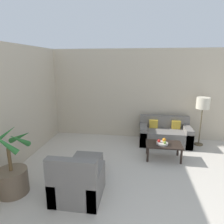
{
  "coord_description": "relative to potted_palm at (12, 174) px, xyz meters",
  "views": [
    {
      "loc": [
        -0.4,
        0.68,
        2.3
      ],
      "look_at": [
        -1.14,
        5.85,
        1.0
      ],
      "focal_mm": 32.0,
      "sensor_mm": 36.0,
      "label": 1
    }
  ],
  "objects": [
    {
      "name": "fruit_bowl",
      "position": [
        2.78,
        1.72,
        0.03
      ],
      "size": [
        0.28,
        0.28,
        0.04
      ],
      "color": "beige",
      "rests_on": "coffee_table"
    },
    {
      "name": "apple_green",
      "position": [
        2.83,
        1.64,
        0.09
      ],
      "size": [
        0.06,
        0.06,
        0.06
      ],
      "color": "olive",
      "rests_on": "fruit_bowl"
    },
    {
      "name": "potted_palm",
      "position": [
        0.0,
        0.0,
        0.0
      ],
      "size": [
        0.77,
        0.75,
        1.3
      ],
      "color": "brown",
      "rests_on": "ground_plane"
    },
    {
      "name": "coffee_table",
      "position": [
        2.82,
        1.74,
        -0.05
      ],
      "size": [
        0.85,
        0.53,
        0.38
      ],
      "color": "black",
      "rests_on": "ground_plane"
    },
    {
      "name": "armchair",
      "position": [
        1.2,
        0.03,
        -0.1
      ],
      "size": [
        0.81,
        0.79,
        0.87
      ],
      "color": "slate",
      "rests_on": "ground_plane"
    },
    {
      "name": "ottoman",
      "position": [
        1.15,
        0.85,
        -0.19
      ],
      "size": [
        0.6,
        0.48,
        0.38
      ],
      "color": "slate",
      "rests_on": "ground_plane"
    },
    {
      "name": "sofa_loveseat",
      "position": [
        2.95,
        2.72,
        -0.1
      ],
      "size": [
        1.43,
        0.76,
        0.77
      ],
      "color": "slate",
      "rests_on": "ground_plane"
    },
    {
      "name": "wall_back",
      "position": [
        2.62,
        3.21,
        0.98
      ],
      "size": [
        7.79,
        0.06,
        2.7
      ],
      "color": "beige",
      "rests_on": "ground_plane"
    },
    {
      "name": "orange_fruit",
      "position": [
        2.83,
        1.78,
        0.1
      ],
      "size": [
        0.09,
        0.09,
        0.09
      ],
      "color": "orange",
      "rests_on": "fruit_bowl"
    },
    {
      "name": "apple_red",
      "position": [
        2.7,
        1.73,
        0.09
      ],
      "size": [
        0.08,
        0.08,
        0.08
      ],
      "color": "red",
      "rests_on": "fruit_bowl"
    },
    {
      "name": "floor_lamp",
      "position": [
        3.93,
        2.76,
        0.79
      ],
      "size": [
        0.35,
        0.35,
        1.38
      ],
      "color": "brown",
      "rests_on": "ground_plane"
    }
  ]
}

